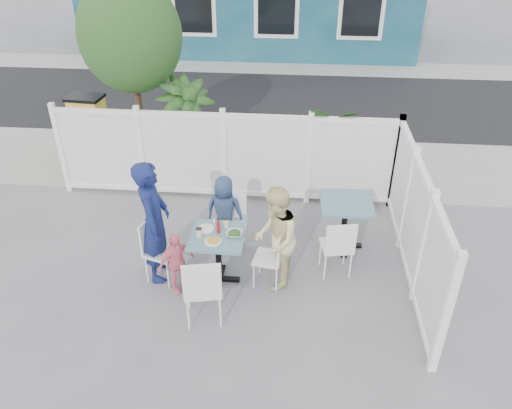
# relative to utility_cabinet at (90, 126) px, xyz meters

# --- Properties ---
(ground) EXTENTS (80.00, 80.00, 0.00)m
(ground) POSITION_rel_utility_cabinet_xyz_m (2.94, -4.00, -0.59)
(ground) COLOR slate
(near_sidewalk) EXTENTS (24.00, 2.60, 0.01)m
(near_sidewalk) POSITION_rel_utility_cabinet_xyz_m (2.94, -0.20, -0.58)
(near_sidewalk) COLOR gray
(near_sidewalk) RESTS_ON ground
(street) EXTENTS (24.00, 5.00, 0.01)m
(street) POSITION_rel_utility_cabinet_xyz_m (2.94, 3.50, -0.59)
(street) COLOR black
(street) RESTS_ON ground
(far_sidewalk) EXTENTS (24.00, 1.60, 0.01)m
(far_sidewalk) POSITION_rel_utility_cabinet_xyz_m (2.94, 6.60, -0.58)
(far_sidewalk) COLOR gray
(far_sidewalk) RESTS_ON ground
(fence_back) EXTENTS (5.86, 0.08, 1.60)m
(fence_back) POSITION_rel_utility_cabinet_xyz_m (3.04, -1.60, 0.20)
(fence_back) COLOR white
(fence_back) RESTS_ON ground
(fence_right) EXTENTS (0.08, 3.66, 1.60)m
(fence_right) POSITION_rel_utility_cabinet_xyz_m (5.94, -3.40, 0.20)
(fence_right) COLOR white
(fence_right) RESTS_ON ground
(tree) EXTENTS (1.80, 1.62, 3.59)m
(tree) POSITION_rel_utility_cabinet_xyz_m (1.34, -0.70, 2.00)
(tree) COLOR #382316
(tree) RESTS_ON ground
(utility_cabinet) EXTENTS (0.67, 0.50, 1.18)m
(utility_cabinet) POSITION_rel_utility_cabinet_xyz_m (0.00, 0.00, 0.00)
(utility_cabinet) COLOR gold
(utility_cabinet) RESTS_ON ground
(potted_shrub_a) EXTENTS (1.52, 1.52, 1.93)m
(potted_shrub_a) POSITION_rel_utility_cabinet_xyz_m (2.24, -0.90, 0.37)
(potted_shrub_a) COLOR #1F3918
(potted_shrub_a) RESTS_ON ground
(potted_shrub_b) EXTENTS (1.64, 1.45, 1.71)m
(potted_shrub_b) POSITION_rel_utility_cabinet_xyz_m (4.65, -1.00, 0.27)
(potted_shrub_b) COLOR #1F3918
(potted_shrub_b) RESTS_ON ground
(main_table) EXTENTS (0.74, 0.74, 0.77)m
(main_table) POSITION_rel_utility_cabinet_xyz_m (3.28, -3.86, 0.01)
(main_table) COLOR #3C687B
(main_table) RESTS_ON ground
(spare_table) EXTENTS (0.79, 0.79, 0.81)m
(spare_table) POSITION_rel_utility_cabinet_xyz_m (5.05, -2.90, 0.04)
(spare_table) COLOR #3C687B
(spare_table) RESTS_ON ground
(chair_left) EXTENTS (0.52, 0.53, 0.93)m
(chair_left) POSITION_rel_utility_cabinet_xyz_m (2.43, -3.85, -0.05)
(chair_left) COLOR white
(chair_left) RESTS_ON ground
(chair_right) EXTENTS (0.44, 0.45, 0.86)m
(chair_right) POSITION_rel_utility_cabinet_xyz_m (4.03, -3.86, -0.09)
(chair_right) COLOR white
(chair_right) RESTS_ON ground
(chair_back) EXTENTS (0.47, 0.46, 0.87)m
(chair_back) POSITION_rel_utility_cabinet_xyz_m (3.35, -3.02, -0.08)
(chair_back) COLOR white
(chair_back) RESTS_ON ground
(chair_near) EXTENTS (0.54, 0.53, 1.02)m
(chair_near) POSITION_rel_utility_cabinet_xyz_m (3.22, -4.70, 0.00)
(chair_near) COLOR white
(chair_near) RESTS_ON ground
(chair_spare) EXTENTS (0.49, 0.47, 0.93)m
(chair_spare) POSITION_rel_utility_cabinet_xyz_m (4.91, -3.60, -0.05)
(chair_spare) COLOR white
(chair_spare) RESTS_ON ground
(man) EXTENTS (0.52, 0.71, 1.79)m
(man) POSITION_rel_utility_cabinet_xyz_m (2.41, -3.80, 0.31)
(man) COLOR #131D51
(man) RESTS_ON ground
(woman) EXTENTS (0.59, 0.74, 1.50)m
(woman) POSITION_rel_utility_cabinet_xyz_m (4.05, -3.85, 0.16)
(woman) COLOR #D7C34C
(woman) RESTS_ON ground
(boy) EXTENTS (0.61, 0.44, 1.15)m
(boy) POSITION_rel_utility_cabinet_xyz_m (3.24, -2.97, -0.01)
(boy) COLOR navy
(boy) RESTS_ON ground
(toddler) EXTENTS (0.54, 0.54, 0.92)m
(toddler) POSITION_rel_utility_cabinet_xyz_m (2.75, -4.11, -0.13)
(toddler) COLOR pink
(toddler) RESTS_ON ground
(plate_main) EXTENTS (0.22, 0.22, 0.01)m
(plate_main) POSITION_rel_utility_cabinet_xyz_m (3.25, -4.02, 0.19)
(plate_main) COLOR white
(plate_main) RESTS_ON main_table
(plate_side) EXTENTS (0.24, 0.24, 0.02)m
(plate_side) POSITION_rel_utility_cabinet_xyz_m (3.09, -3.74, 0.19)
(plate_side) COLOR white
(plate_side) RESTS_ON main_table
(salad_bowl) EXTENTS (0.22, 0.22, 0.05)m
(salad_bowl) POSITION_rel_utility_cabinet_xyz_m (3.51, -3.85, 0.21)
(salad_bowl) COLOR white
(salad_bowl) RESTS_ON main_table
(coffee_cup_a) EXTENTS (0.08, 0.08, 0.12)m
(coffee_cup_a) POSITION_rel_utility_cabinet_xyz_m (3.04, -3.91, 0.24)
(coffee_cup_a) COLOR beige
(coffee_cup_a) RESTS_ON main_table
(coffee_cup_b) EXTENTS (0.08, 0.08, 0.12)m
(coffee_cup_b) POSITION_rel_utility_cabinet_xyz_m (3.37, -3.65, 0.25)
(coffee_cup_b) COLOR beige
(coffee_cup_b) RESTS_ON main_table
(ketchup_bottle) EXTENTS (0.05, 0.05, 0.16)m
(ketchup_bottle) POSITION_rel_utility_cabinet_xyz_m (3.28, -3.81, 0.26)
(ketchup_bottle) COLOR #A81515
(ketchup_bottle) RESTS_ON main_table
(salt_shaker) EXTENTS (0.03, 0.03, 0.07)m
(salt_shaker) POSITION_rel_utility_cabinet_xyz_m (3.19, -3.59, 0.22)
(salt_shaker) COLOR white
(salt_shaker) RESTS_ON main_table
(pepper_shaker) EXTENTS (0.03, 0.03, 0.06)m
(pepper_shaker) POSITION_rel_utility_cabinet_xyz_m (3.25, -3.60, 0.21)
(pepper_shaker) COLOR black
(pepper_shaker) RESTS_ON main_table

